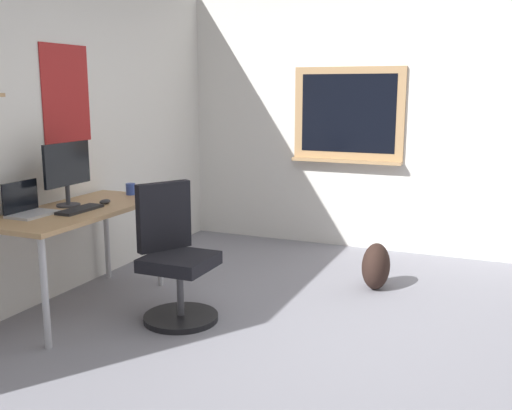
% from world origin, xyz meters
% --- Properties ---
extents(ground_plane, '(5.20, 5.20, 0.00)m').
position_xyz_m(ground_plane, '(0.00, 0.00, 0.00)').
color(ground_plane, gray).
rests_on(ground_plane, ground).
extents(wall_back, '(5.00, 0.30, 2.60)m').
position_xyz_m(wall_back, '(-0.00, 2.45, 1.30)').
color(wall_back, silver).
rests_on(wall_back, ground).
extents(wall_right, '(0.22, 5.00, 2.60)m').
position_xyz_m(wall_right, '(2.45, 0.03, 1.30)').
color(wall_right, silver).
rests_on(wall_right, ground).
extents(desk, '(1.42, 0.64, 0.75)m').
position_xyz_m(desk, '(-0.07, 2.05, 0.67)').
color(desk, tan).
rests_on(desk, ground).
extents(office_chair, '(0.55, 0.56, 0.95)m').
position_xyz_m(office_chair, '(0.03, 1.31, 0.41)').
color(office_chair, black).
rests_on(office_chair, ground).
extents(laptop, '(0.31, 0.21, 0.23)m').
position_xyz_m(laptop, '(-0.38, 2.20, 0.80)').
color(laptop, '#ADAFB5').
rests_on(laptop, desk).
extents(monitor_primary, '(0.46, 0.17, 0.46)m').
position_xyz_m(monitor_primary, '(-0.03, 2.15, 1.02)').
color(monitor_primary, '#38383D').
rests_on(monitor_primary, desk).
extents(keyboard, '(0.37, 0.13, 0.02)m').
position_xyz_m(keyboard, '(-0.14, 1.97, 0.76)').
color(keyboard, black).
rests_on(keyboard, desk).
extents(computer_mouse, '(0.10, 0.06, 0.03)m').
position_xyz_m(computer_mouse, '(0.14, 1.97, 0.77)').
color(computer_mouse, '#262628').
rests_on(computer_mouse, desk).
extents(coffee_mug, '(0.08, 0.08, 0.09)m').
position_xyz_m(coffee_mug, '(0.54, 2.02, 0.79)').
color(coffee_mug, '#334CA5').
rests_on(coffee_mug, desk).
extents(backpack, '(0.32, 0.22, 0.38)m').
position_xyz_m(backpack, '(1.20, 0.15, 0.19)').
color(backpack, black).
rests_on(backpack, ground).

